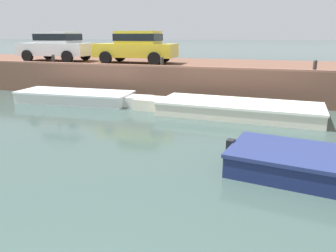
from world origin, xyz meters
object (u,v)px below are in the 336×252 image
(car_leftmost_white, at_px, (57,45))
(car_left_inner_yellow, at_px, (137,46))
(mooring_bollard_mid, at_px, (162,61))
(mooring_bollard_east, at_px, (315,65))
(boat_moored_west_white, at_px, (80,97))
(mooring_bollard_west, at_px, (53,59))
(boat_moored_central_cream, at_px, (231,108))

(car_leftmost_white, bearing_deg, car_left_inner_yellow, 0.01)
(mooring_bollard_mid, bearing_deg, mooring_bollard_east, 0.00)
(car_leftmost_white, bearing_deg, mooring_bollard_mid, -13.31)
(boat_moored_west_white, relative_size, mooring_bollard_mid, 13.22)
(mooring_bollard_east, bearing_deg, mooring_bollard_mid, 180.00)
(car_left_inner_yellow, bearing_deg, mooring_bollard_west, -158.04)
(boat_moored_central_cream, bearing_deg, mooring_bollard_west, 166.44)
(boat_moored_west_white, distance_m, mooring_bollard_mid, 3.85)
(boat_moored_west_white, xyz_separation_m, mooring_bollard_mid, (3.08, 1.79, 1.43))
(mooring_bollard_east, bearing_deg, mooring_bollard_west, 180.00)
(boat_moored_west_white, distance_m, mooring_bollard_west, 3.41)
(car_left_inner_yellow, xyz_separation_m, mooring_bollard_west, (-3.77, -1.52, -0.61))
(boat_moored_west_white, height_order, mooring_bollard_east, mooring_bollard_east)
(mooring_bollard_west, distance_m, mooring_bollard_mid, 5.60)
(car_left_inner_yellow, distance_m, mooring_bollard_west, 4.11)
(boat_moored_central_cream, relative_size, car_left_inner_yellow, 1.69)
(boat_moored_central_cream, relative_size, mooring_bollard_east, 15.28)
(boat_moored_central_cream, bearing_deg, car_left_inner_yellow, 144.53)
(car_leftmost_white, bearing_deg, mooring_bollard_east, -6.89)
(mooring_bollard_west, bearing_deg, boat_moored_central_cream, -13.56)
(mooring_bollard_west, distance_m, mooring_bollard_east, 11.76)
(boat_moored_central_cream, bearing_deg, mooring_bollard_east, 37.28)
(boat_moored_west_white, xyz_separation_m, mooring_bollard_west, (-2.52, 1.79, 1.43))
(car_leftmost_white, height_order, car_left_inner_yellow, same)
(mooring_bollard_mid, bearing_deg, boat_moored_west_white, -149.82)
(mooring_bollard_west, relative_size, mooring_bollard_east, 1.00)
(car_left_inner_yellow, bearing_deg, car_leftmost_white, -179.99)
(car_leftmost_white, distance_m, mooring_bollard_west, 1.83)
(car_left_inner_yellow, xyz_separation_m, mooring_bollard_east, (7.99, -1.52, -0.61))
(mooring_bollard_west, height_order, mooring_bollard_east, same)
(car_leftmost_white, distance_m, mooring_bollard_mid, 6.63)
(mooring_bollard_west, bearing_deg, boat_moored_west_white, -35.46)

